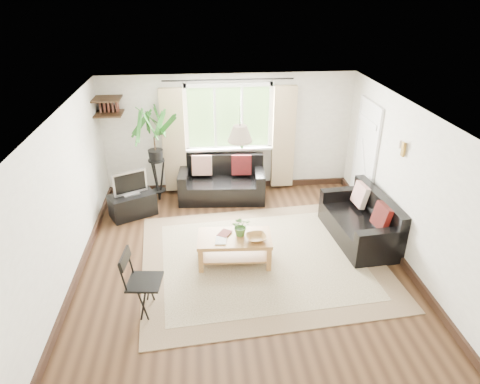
{
  "coord_description": "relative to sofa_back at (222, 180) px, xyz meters",
  "views": [
    {
      "loc": [
        -0.57,
        -5.47,
        3.98
      ],
      "look_at": [
        0.0,
        0.4,
        1.05
      ],
      "focal_mm": 32.0,
      "sensor_mm": 36.0,
      "label": 1
    }
  ],
  "objects": [
    {
      "name": "floor",
      "position": [
        0.18,
        -2.27,
        -0.4
      ],
      "size": [
        5.5,
        5.5,
        0.0
      ],
      "primitive_type": "plane",
      "color": "black",
      "rests_on": "ground"
    },
    {
      "name": "ceiling",
      "position": [
        0.18,
        -2.27,
        2.0
      ],
      "size": [
        5.5,
        5.5,
        0.0
      ],
      "primitive_type": "plane",
      "rotation": [
        3.14,
        0.0,
        0.0
      ],
      "color": "white",
      "rests_on": "floor"
    },
    {
      "name": "wall_back",
      "position": [
        0.18,
        0.48,
        0.8
      ],
      "size": [
        5.0,
        0.02,
        2.4
      ],
      "primitive_type": "cube",
      "color": "beige",
      "rests_on": "floor"
    },
    {
      "name": "wall_front",
      "position": [
        0.18,
        -5.02,
        0.8
      ],
      "size": [
        5.0,
        0.02,
        2.4
      ],
      "primitive_type": "cube",
      "color": "beige",
      "rests_on": "floor"
    },
    {
      "name": "wall_left",
      "position": [
        -2.32,
        -2.27,
        0.8
      ],
      "size": [
        0.02,
        5.5,
        2.4
      ],
      "primitive_type": "cube",
      "color": "beige",
      "rests_on": "floor"
    },
    {
      "name": "wall_right",
      "position": [
        2.68,
        -2.27,
        0.8
      ],
      "size": [
        0.02,
        5.5,
        2.4
      ],
      "primitive_type": "cube",
      "color": "beige",
      "rests_on": "floor"
    },
    {
      "name": "rug",
      "position": [
        0.5,
        -2.2,
        -0.39
      ],
      "size": [
        3.98,
        3.49,
        0.02
      ],
      "primitive_type": "cube",
      "rotation": [
        0.0,
        0.0,
        0.08
      ],
      "color": "beige",
      "rests_on": "floor"
    },
    {
      "name": "window",
      "position": [
        0.18,
        0.44,
        1.15
      ],
      "size": [
        2.5,
        0.16,
        2.16
      ],
      "primitive_type": null,
      "color": "white",
      "rests_on": "wall_back"
    },
    {
      "name": "door",
      "position": [
        2.65,
        -0.57,
        0.6
      ],
      "size": [
        0.06,
        0.96,
        2.06
      ],
      "primitive_type": "cube",
      "color": "silver",
      "rests_on": "wall_right"
    },
    {
      "name": "corner_shelf",
      "position": [
        -2.07,
        0.23,
        1.49
      ],
      "size": [
        0.5,
        0.5,
        0.34
      ],
      "primitive_type": null,
      "color": "black",
      "rests_on": "wall_back"
    },
    {
      "name": "pendant_lamp",
      "position": [
        0.18,
        -1.87,
        1.65
      ],
      "size": [
        0.36,
        0.36,
        0.54
      ],
      "primitive_type": null,
      "color": "beige",
      "rests_on": "ceiling"
    },
    {
      "name": "wall_sconce",
      "position": [
        2.61,
        -1.97,
        1.34
      ],
      "size": [
        0.12,
        0.12,
        0.28
      ],
      "primitive_type": null,
      "color": "beige",
      "rests_on": "wall_right"
    },
    {
      "name": "sofa_back",
      "position": [
        0.0,
        0.0,
        0.0
      ],
      "size": [
        1.74,
        0.96,
        0.79
      ],
      "primitive_type": null,
      "rotation": [
        0.0,
        0.0,
        -0.07
      ],
      "color": "black",
      "rests_on": "floor"
    },
    {
      "name": "sofa_right",
      "position": [
        2.21,
        -1.75,
        -0.01
      ],
      "size": [
        1.71,
        0.97,
        0.77
      ],
      "primitive_type": null,
      "rotation": [
        0.0,
        0.0,
        -1.48
      ],
      "color": "black",
      "rests_on": "floor"
    },
    {
      "name": "coffee_table",
      "position": [
        0.07,
        -2.21,
        -0.17
      ],
      "size": [
        1.16,
        0.68,
        0.46
      ],
      "primitive_type": null,
      "rotation": [
        0.0,
        0.0,
        -0.06
      ],
      "color": "brown",
      "rests_on": "floor"
    },
    {
      "name": "table_plant",
      "position": [
        0.17,
        -2.17,
        0.22
      ],
      "size": [
        0.29,
        0.25,
        0.31
      ],
      "primitive_type": "imported",
      "rotation": [
        0.0,
        0.0,
        0.01
      ],
      "color": "#416F2C",
      "rests_on": "coffee_table"
    },
    {
      "name": "bowl",
      "position": [
        0.39,
        -2.33,
        0.1
      ],
      "size": [
        0.34,
        0.34,
        0.08
      ],
      "primitive_type": "imported",
      "rotation": [
        0.0,
        0.0,
        0.11
      ],
      "color": "brown",
      "rests_on": "coffee_table"
    },
    {
      "name": "book_a",
      "position": [
        -0.23,
        -2.3,
        0.07
      ],
      "size": [
        0.19,
        0.24,
        0.02
      ],
      "primitive_type": "imported",
      "rotation": [
        0.0,
        0.0,
        -0.14
      ],
      "color": "silver",
      "rests_on": "coffee_table"
    },
    {
      "name": "book_b",
      "position": [
        -0.15,
        -2.08,
        0.08
      ],
      "size": [
        0.26,
        0.28,
        0.02
      ],
      "primitive_type": "imported",
      "rotation": [
        0.0,
        0.0,
        -0.55
      ],
      "color": "#5A2924",
      "rests_on": "coffee_table"
    },
    {
      "name": "tv_stand",
      "position": [
        -1.7,
        -0.54,
        -0.18
      ],
      "size": [
        0.93,
        0.77,
        0.44
      ],
      "primitive_type": "cube",
      "rotation": [
        0.0,
        0.0,
        0.47
      ],
      "color": "black",
      "rests_on": "floor"
    },
    {
      "name": "tv",
      "position": [
        -1.7,
        -0.54,
        0.28
      ],
      "size": [
        0.65,
        0.47,
        0.48
      ],
      "primitive_type": null,
      "rotation": [
        0.0,
        0.0,
        0.47
      ],
      "color": "#A5A5AA",
      "rests_on": "tv_stand"
    },
    {
      "name": "palm_stand",
      "position": [
        -1.26,
        0.06,
        0.54
      ],
      "size": [
        0.88,
        0.88,
        1.88
      ],
      "primitive_type": null,
      "rotation": [
        0.0,
        0.0,
        0.23
      ],
      "color": "black",
      "rests_on": "floor"
    },
    {
      "name": "folding_chair",
      "position": [
        -1.19,
        -3.2,
        0.06
      ],
      "size": [
        0.52,
        0.52,
        0.91
      ],
      "primitive_type": null,
      "rotation": [
        0.0,
        0.0,
        1.46
      ],
      "color": "black",
      "rests_on": "floor"
    },
    {
      "name": "sill_plant",
      "position": [
        0.43,
        0.36,
        0.67
      ],
      "size": [
        0.14,
        0.1,
        0.27
      ],
      "primitive_type": "imported",
      "color": "#2D6023",
      "rests_on": "window"
    }
  ]
}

